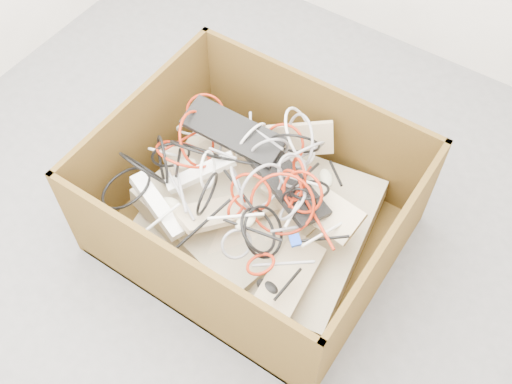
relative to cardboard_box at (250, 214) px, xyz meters
The scene contains 8 objects.
ground 0.23m from the cardboard_box, 169.64° to the left, with size 3.00×3.00×0.00m, color #58585B.
cardboard_box is the anchor object (origin of this frame).
keyboard_pile 0.14m from the cardboard_box, 50.00° to the left, with size 0.95×0.89×0.35m.
mice_scatter 0.21m from the cardboard_box, 135.61° to the right, with size 0.69×0.61×0.20m.
power_strip_left 0.30m from the cardboard_box, 164.19° to the right, with size 0.30×0.05×0.04m, color white.
power_strip_right 0.43m from the cardboard_box, 131.92° to the right, with size 0.31×0.06×0.04m, color white.
vga_plug 0.38m from the cardboard_box, 22.34° to the right, with size 0.04×0.04×0.02m, color #0C35C0.
cable_tangle 0.27m from the cardboard_box, 169.39° to the left, with size 1.02×0.82×0.40m.
Camera 1 is at (0.99, -1.20, 2.34)m, focal length 42.67 mm.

